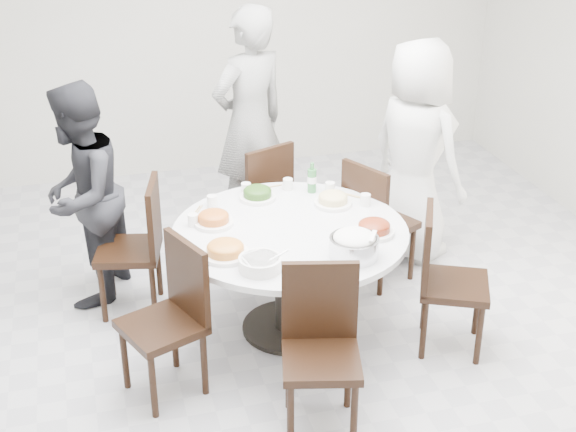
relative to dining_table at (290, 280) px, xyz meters
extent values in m
cube|color=#B8B8BD|center=(-0.14, -0.04, -0.38)|extent=(6.00, 6.00, 0.01)
cube|color=beige|center=(-0.14, 2.96, 1.02)|extent=(6.00, 0.01, 2.80)
cylinder|color=silver|center=(0.00, 0.00, 0.00)|extent=(1.50, 1.50, 0.75)
cube|color=black|center=(0.82, 0.48, 0.10)|extent=(0.56, 0.56, 0.95)
cube|color=black|center=(0.03, 1.09, 0.10)|extent=(0.55, 0.55, 0.95)
cube|color=black|center=(-0.99, 0.54, 0.10)|extent=(0.50, 0.50, 0.95)
cube|color=black|center=(-0.89, -0.43, 0.10)|extent=(0.55, 0.55, 0.95)
cube|color=black|center=(-0.10, -0.98, 0.10)|extent=(0.51, 0.51, 0.95)
cube|color=black|center=(0.95, -0.46, 0.10)|extent=(0.56, 0.56, 0.95)
imported|color=silver|center=(1.20, 0.79, 0.48)|extent=(0.85, 0.99, 1.71)
imported|color=black|center=(0.08, 1.50, 0.56)|extent=(0.81, 0.69, 1.87)
imported|color=black|center=(-1.26, 0.79, 0.41)|extent=(0.85, 0.94, 1.57)
cylinder|color=white|center=(-0.09, 0.50, 0.41)|extent=(0.25, 0.25, 0.06)
cylinder|color=white|center=(0.37, 0.27, 0.41)|extent=(0.25, 0.25, 0.07)
cylinder|color=white|center=(-0.45, 0.19, 0.41)|extent=(0.25, 0.25, 0.07)
cylinder|color=white|center=(0.49, -0.20, 0.41)|extent=(0.26, 0.26, 0.06)
cylinder|color=white|center=(-0.46, -0.24, 0.41)|extent=(0.29, 0.29, 0.07)
cylinder|color=silver|center=(0.27, -0.45, 0.44)|extent=(0.29, 0.29, 0.13)
cylinder|color=white|center=(-0.30, -0.45, 0.41)|extent=(0.25, 0.25, 0.08)
cylinder|color=#2E7337|center=(0.30, 0.52, 0.48)|extent=(0.06, 0.06, 0.22)
cylinder|color=white|center=(-0.02, 0.61, 0.42)|extent=(0.07, 0.07, 0.08)
camera|label=1|loc=(-1.20, -4.36, 2.67)|focal=50.00mm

